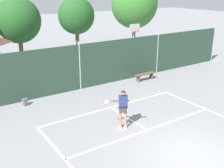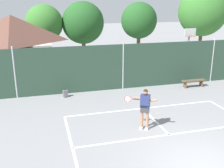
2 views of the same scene
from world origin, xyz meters
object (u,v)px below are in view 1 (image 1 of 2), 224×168
at_px(basketball_hoop, 134,40).
at_px(tennis_ball, 128,111).
at_px(tennis_player, 123,106).
at_px(courtside_bench, 145,75).
at_px(backpack_grey, 25,102).

distance_m(basketball_hoop, tennis_ball, 8.23).
relative_size(tennis_player, courtside_bench, 1.16).
bearing_deg(courtside_bench, tennis_ball, -139.73).
distance_m(tennis_player, tennis_ball, 2.13).
bearing_deg(tennis_player, tennis_ball, 45.52).
bearing_deg(tennis_ball, basketball_hoop, 49.90).
relative_size(tennis_ball, backpack_grey, 0.14).
distance_m(basketball_hoop, tennis_player, 9.82).
distance_m(tennis_ball, backpack_grey, 5.67).
distance_m(basketball_hoop, courtside_bench, 3.38).
height_order(tennis_ball, backpack_grey, backpack_grey).
bearing_deg(tennis_ball, backpack_grey, 138.03).
bearing_deg(courtside_bench, backpack_grey, 177.83).
bearing_deg(courtside_bench, tennis_player, -138.39).
bearing_deg(backpack_grey, tennis_player, -60.16).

